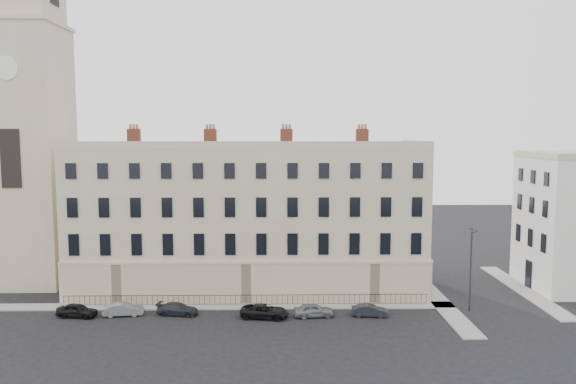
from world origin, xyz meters
name	(u,v)px	position (x,y,z in m)	size (l,w,h in m)	color
ground	(311,324)	(0.00, 0.00, 0.00)	(160.00, 160.00, 0.00)	black
terrace	(249,218)	(-5.97, 11.97, 7.50)	(36.22, 12.22, 17.00)	#BFAD8E
church_tower	(26,113)	(-30.00, 14.00, 18.66)	(8.00, 8.13, 44.00)	#BFAD8E
pavement_terrace	(204,306)	(-10.00, 5.00, 0.06)	(48.00, 2.00, 0.12)	gray
pavement_east_return	(434,296)	(13.00, 8.00, 0.06)	(2.00, 24.00, 0.12)	gray
pavement_adjacent	(523,290)	(23.00, 10.00, 0.06)	(2.00, 20.00, 0.12)	gray
railings	(246,300)	(-6.00, 5.40, 0.55)	(35.00, 0.04, 0.96)	black
car_a	(77,310)	(-21.10, 2.27, 0.62)	(1.46, 3.62, 1.23)	black
car_b	(124,309)	(-17.00, 2.59, 0.59)	(1.25, 3.57, 1.18)	slate
car_c	(178,309)	(-12.09, 2.71, 0.55)	(1.55, 3.80, 1.10)	#21252C
car_d	(265,311)	(-4.11, 1.76, 0.60)	(2.00, 4.35, 1.21)	black
car_e	(314,310)	(0.32, 1.97, 0.62)	(1.46, 3.63, 1.24)	slate
car_f	(370,310)	(5.43, 2.01, 0.54)	(1.15, 3.30, 1.09)	#20222A
streetlamp	(471,265)	(14.97, 3.26, 4.39)	(0.56, 1.69, 7.92)	#313236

